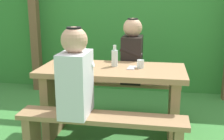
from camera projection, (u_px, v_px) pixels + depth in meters
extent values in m
plane|color=#3D843B|center=(112.00, 137.00, 2.93)|extent=(12.00, 12.00, 0.00)
cube|color=#328233|center=(132.00, 27.00, 4.57)|extent=(6.40, 0.77, 1.87)
cube|color=brown|center=(35.00, 23.00, 4.22)|extent=(0.12, 0.12, 2.04)
cube|color=#9E7A51|center=(112.00, 70.00, 2.76)|extent=(1.40, 0.64, 0.05)
cube|color=#9E7A51|center=(55.00, 102.00, 2.95)|extent=(0.08, 0.54, 0.68)
cube|color=#9E7A51|center=(173.00, 109.00, 2.75)|extent=(0.08, 0.54, 0.68)
cube|color=#9E7A51|center=(102.00, 118.00, 2.33)|extent=(1.40, 0.24, 0.04)
cube|color=#9E7A51|center=(32.00, 137.00, 2.49)|extent=(0.07, 0.22, 0.41)
cube|color=#9E7A51|center=(119.00, 82.00, 3.32)|extent=(1.40, 0.24, 0.04)
cube|color=#9E7A51|center=(69.00, 97.00, 3.47)|extent=(0.07, 0.22, 0.41)
cube|color=#9E7A51|center=(173.00, 104.00, 3.27)|extent=(0.07, 0.22, 0.41)
cube|color=silver|center=(76.00, 84.00, 2.30)|extent=(0.22, 0.34, 0.52)
sphere|color=tan|center=(74.00, 40.00, 2.21)|extent=(0.21, 0.21, 0.21)
cylinder|color=black|center=(74.00, 29.00, 2.19)|extent=(0.12, 0.12, 0.02)
cylinder|color=silver|center=(80.00, 67.00, 2.41)|extent=(0.25, 0.07, 0.15)
cube|color=black|center=(132.00, 59.00, 3.23)|extent=(0.22, 0.34, 0.52)
sphere|color=tan|center=(133.00, 28.00, 3.14)|extent=(0.21, 0.21, 0.21)
cylinder|color=black|center=(133.00, 19.00, 3.12)|extent=(0.12, 0.12, 0.02)
cylinder|color=black|center=(131.00, 52.00, 3.07)|extent=(0.25, 0.07, 0.15)
cylinder|color=silver|center=(140.00, 64.00, 2.74)|extent=(0.07, 0.07, 0.08)
cylinder|color=silver|center=(115.00, 58.00, 2.80)|extent=(0.06, 0.06, 0.16)
cylinder|color=silver|center=(115.00, 48.00, 2.77)|extent=(0.03, 0.03, 0.05)
cylinder|color=silver|center=(76.00, 58.00, 2.75)|extent=(0.06, 0.06, 0.18)
cylinder|color=silver|center=(76.00, 46.00, 2.73)|extent=(0.03, 0.03, 0.05)
cylinder|color=silver|center=(85.00, 57.00, 2.85)|extent=(0.06, 0.06, 0.16)
cylinder|color=silver|center=(85.00, 46.00, 2.82)|extent=(0.03, 0.03, 0.07)
cube|color=silver|center=(132.00, 68.00, 2.73)|extent=(0.08, 0.15, 0.01)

